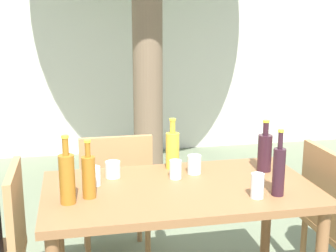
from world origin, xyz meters
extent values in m
cube|color=silver|center=(0.00, 3.24, 1.40)|extent=(10.00, 0.08, 2.80)
cylinder|color=brown|center=(0.18, 2.14, 1.17)|extent=(0.28, 0.28, 2.34)
cube|color=brown|center=(0.00, 0.00, 0.73)|extent=(1.39, 0.77, 0.04)
cylinder|color=brown|center=(-0.63, 0.33, 0.35)|extent=(0.06, 0.06, 0.71)
cylinder|color=brown|center=(0.63, 0.33, 0.35)|extent=(0.06, 0.06, 0.71)
cube|color=#A87A4C|center=(-0.81, 0.00, 0.67)|extent=(0.04, 0.44, 0.45)
cube|color=#A87A4C|center=(0.81, 0.00, 0.67)|extent=(0.04, 0.44, 0.45)
cylinder|color=#A87A4C|center=(0.82, 0.19, 0.21)|extent=(0.04, 0.04, 0.41)
cube|color=#A87A4C|center=(-0.28, 0.71, 0.43)|extent=(0.44, 0.44, 0.04)
cube|color=#A87A4C|center=(-0.28, 0.51, 0.67)|extent=(0.44, 0.04, 0.45)
cylinder|color=#A87A4C|center=(-0.09, 0.90, 0.21)|extent=(0.04, 0.04, 0.41)
cylinder|color=#A87A4C|center=(-0.47, 0.90, 0.21)|extent=(0.04, 0.04, 0.41)
cylinder|color=#A87A4C|center=(-0.09, 0.52, 0.21)|extent=(0.04, 0.04, 0.41)
cylinder|color=#A87A4C|center=(-0.47, 0.52, 0.21)|extent=(0.04, 0.04, 0.41)
cylinder|color=#9E661E|center=(-0.56, -0.10, 0.86)|extent=(0.07, 0.07, 0.23)
cylinder|color=#9E661E|center=(-0.56, -0.10, 1.02)|extent=(0.03, 0.03, 0.08)
cylinder|color=gold|center=(-0.56, -0.10, 1.07)|extent=(0.03, 0.03, 0.01)
cylinder|color=#331923|center=(0.52, 0.15, 0.85)|extent=(0.08, 0.08, 0.21)
cylinder|color=#331923|center=(0.52, 0.15, 0.99)|extent=(0.03, 0.03, 0.07)
cylinder|color=gold|center=(0.52, 0.15, 1.03)|extent=(0.04, 0.04, 0.01)
cylinder|color=#331923|center=(0.44, -0.21, 0.87)|extent=(0.06, 0.06, 0.24)
cylinder|color=#331923|center=(0.44, -0.21, 1.02)|extent=(0.02, 0.02, 0.08)
cylinder|color=gold|center=(0.44, -0.21, 1.07)|extent=(0.03, 0.03, 0.01)
cylinder|color=#9E661E|center=(-0.46, -0.05, 0.85)|extent=(0.07, 0.07, 0.20)
cylinder|color=#9E661E|center=(-0.46, -0.05, 0.99)|extent=(0.03, 0.03, 0.07)
cylinder|color=gold|center=(-0.46, -0.05, 1.03)|extent=(0.03, 0.03, 0.01)
cylinder|color=gold|center=(0.03, 0.30, 0.85)|extent=(0.08, 0.08, 0.21)
cylinder|color=gold|center=(0.03, 0.30, 0.99)|extent=(0.03, 0.03, 0.07)
cylinder|color=gold|center=(0.03, 0.30, 1.03)|extent=(0.04, 0.04, 0.01)
cylinder|color=silver|center=(0.12, 0.18, 0.80)|extent=(0.08, 0.08, 0.10)
cylinder|color=silver|center=(-0.43, 0.11, 0.80)|extent=(0.08, 0.08, 0.10)
cylinder|color=silver|center=(-0.32, 0.21, 0.79)|extent=(0.08, 0.08, 0.09)
cylinder|color=silver|center=(0.33, -0.22, 0.81)|extent=(0.06, 0.06, 0.12)
cylinder|color=silver|center=(0.01, 0.13, 0.80)|extent=(0.06, 0.06, 0.10)
camera|label=1|loc=(-0.52, -2.20, 1.61)|focal=50.00mm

